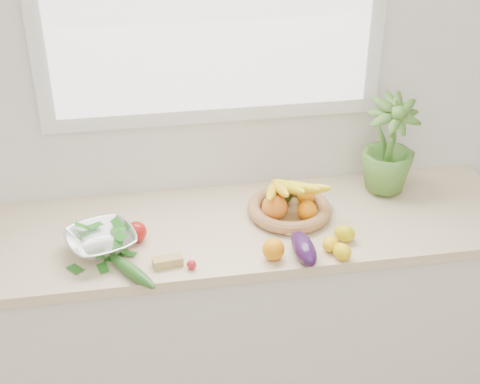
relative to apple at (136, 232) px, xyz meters
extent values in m
cube|color=white|center=(0.33, 0.35, 0.41)|extent=(4.50, 0.02, 2.70)
cube|color=silver|center=(0.33, 0.05, -0.51)|extent=(2.20, 0.58, 0.86)
cube|color=beige|center=(0.33, 0.05, -0.06)|extent=(2.24, 0.62, 0.04)
sphere|color=orange|center=(0.46, -0.19, 0.00)|extent=(0.09, 0.09, 0.08)
ellipsoid|color=yellow|center=(0.70, -0.23, -0.01)|extent=(0.08, 0.09, 0.06)
ellipsoid|color=yellow|center=(0.67, -0.17, -0.01)|extent=(0.08, 0.09, 0.06)
ellipsoid|color=#D1BD0B|center=(0.74, -0.12, -0.01)|extent=(0.10, 0.09, 0.06)
sphere|color=#A8120D|center=(0.00, 0.00, 0.00)|extent=(0.08, 0.08, 0.08)
cube|color=tan|center=(0.10, -0.17, -0.02)|extent=(0.11, 0.05, 0.03)
ellipsoid|color=white|center=(0.49, 0.05, -0.02)|extent=(0.06, 0.06, 0.04)
ellipsoid|color=white|center=(0.74, 0.09, -0.02)|extent=(0.05, 0.05, 0.04)
ellipsoid|color=white|center=(0.55, -0.05, -0.02)|extent=(0.06, 0.06, 0.04)
ellipsoid|color=#2C103D|center=(0.57, -0.20, 0.00)|extent=(0.08, 0.20, 0.08)
ellipsoid|color=#255A1A|center=(-0.02, -0.21, -0.02)|extent=(0.18, 0.23, 0.05)
sphere|color=red|center=(0.18, -0.20, -0.02)|extent=(0.04, 0.04, 0.03)
imported|color=#4C802E|center=(1.01, 0.19, 0.18)|extent=(0.22, 0.22, 0.39)
cylinder|color=#AB914C|center=(0.58, 0.08, -0.03)|extent=(0.35, 0.35, 0.01)
torus|color=tan|center=(0.58, 0.08, -0.01)|extent=(0.42, 0.42, 0.05)
sphere|color=orange|center=(0.52, 0.05, 0.02)|extent=(0.13, 0.13, 0.10)
sphere|color=orange|center=(0.64, 0.02, 0.01)|extent=(0.10, 0.10, 0.07)
sphere|color=orange|center=(0.66, 0.12, 0.01)|extent=(0.09, 0.09, 0.07)
ellipsoid|color=#232E14|center=(0.57, 0.15, 0.02)|extent=(0.10, 0.10, 0.10)
ellipsoid|color=yellow|center=(0.51, 0.07, 0.08)|extent=(0.10, 0.22, 0.09)
ellipsoid|color=yellow|center=(0.54, 0.07, 0.09)|extent=(0.05, 0.22, 0.09)
ellipsoid|color=yellow|center=(0.57, 0.07, 0.09)|extent=(0.11, 0.21, 0.09)
ellipsoid|color=yellow|center=(0.61, 0.07, 0.09)|extent=(0.17, 0.19, 0.09)
ellipsoid|color=yellow|center=(0.64, 0.07, 0.08)|extent=(0.20, 0.14, 0.09)
cylinder|color=white|center=(-0.12, -0.05, -0.03)|extent=(0.12, 0.12, 0.02)
imported|color=white|center=(-0.12, -0.05, 0.01)|extent=(0.30, 0.30, 0.06)
ellipsoid|color=#1E6318|center=(-0.12, -0.05, 0.05)|extent=(0.23, 0.23, 0.07)
camera|label=1|loc=(0.03, -2.03, 1.34)|focal=50.00mm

